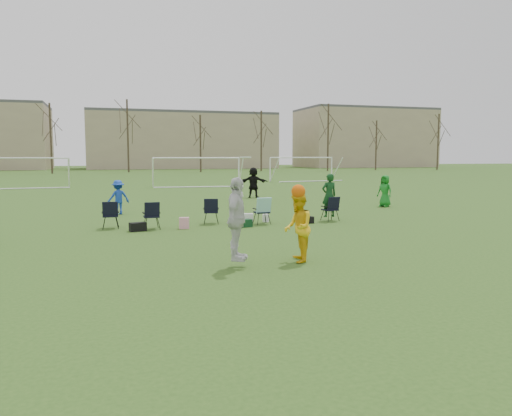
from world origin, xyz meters
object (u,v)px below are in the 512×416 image
object	(u,v)px
goal_mid	(197,164)
center_contest	(267,222)
fielder_green_far	(385,191)
goal_right	(302,162)
goal_left	(20,164)
fielder_black	(253,182)
fielder_blue	(118,197)

from	to	relation	value
goal_mid	center_contest	bearing A→B (deg)	-92.88
goal_mid	fielder_green_far	bearing A→B (deg)	-68.68
goal_mid	goal_right	world-z (taller)	same
fielder_green_far	goal_mid	distance (m)	20.78
goal_left	goal_right	xyz separation A→B (m)	(26.00, 4.00, 0.00)
center_contest	fielder_black	bearing A→B (deg)	74.60
fielder_blue	fielder_green_far	xyz separation A→B (m)	(13.05, -0.35, 0.05)
fielder_black	goal_mid	bearing A→B (deg)	-57.61
fielder_blue	fielder_black	bearing A→B (deg)	-158.06
fielder_black	fielder_green_far	bearing A→B (deg)	150.04
fielder_green_far	goal_left	xyz separation A→B (m)	(-20.18, 21.81, 1.12)
fielder_black	center_contest	xyz separation A→B (m)	(-5.10, -18.51, 0.07)
goal_right	fielder_green_far	bearing A→B (deg)	-110.71
goal_left	goal_right	world-z (taller)	same
fielder_blue	fielder_black	world-z (taller)	fielder_black
fielder_blue	goal_mid	world-z (taller)	goal_mid
fielder_blue	goal_left	bearing A→B (deg)	-89.60
center_contest	goal_right	xyz separation A→B (m)	(15.75, 37.09, 0.91)
fielder_blue	goal_mid	distance (m)	20.67
goal_mid	goal_right	distance (m)	13.42
goal_left	goal_right	distance (m)	26.31
goal_right	goal_mid	bearing A→B (deg)	-161.43
fielder_blue	goal_right	size ratio (longest dim) A/B	0.21
goal_left	goal_mid	size ratio (longest dim) A/B	1.00
fielder_green_far	center_contest	bearing A→B (deg)	-67.89
fielder_green_far	goal_right	size ratio (longest dim) A/B	0.22
fielder_black	goal_right	distance (m)	21.44
fielder_blue	goal_left	xyz separation A→B (m)	(-7.13, 21.46, 1.17)
fielder_blue	center_contest	size ratio (longest dim) A/B	0.59
fielder_blue	goal_left	world-z (taller)	goal_left
center_contest	fielder_green_far	bearing A→B (deg)	48.66
fielder_green_far	goal_right	distance (m)	26.48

